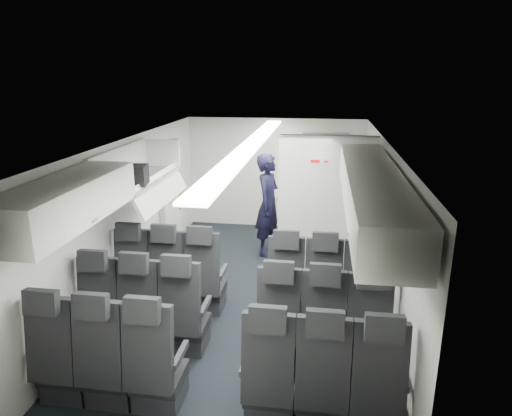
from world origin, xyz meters
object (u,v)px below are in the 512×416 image
(boarding_door, at_px, (171,196))
(flight_attendant, at_px, (269,205))
(seat_row_rear, at_px, (212,376))
(galley_unit, at_px, (324,185))
(carry_on_bag, at_px, (130,175))
(seat_row_front, at_px, (245,285))
(seat_row_mid, at_px, (231,323))

(boarding_door, distance_m, flight_attendant, 1.69)
(seat_row_rear, bearing_deg, galley_unit, 79.35)
(seat_row_rear, bearing_deg, boarding_door, 112.87)
(carry_on_bag, bearing_deg, seat_row_front, -3.30)
(galley_unit, xyz_separation_m, flight_attendant, (-0.90, -1.16, -0.09))
(galley_unit, xyz_separation_m, carry_on_bag, (-2.31, -3.37, 0.86))
(boarding_door, bearing_deg, galley_unit, 24.28)
(seat_row_front, bearing_deg, boarding_door, 128.16)
(flight_attendant, bearing_deg, seat_row_front, -167.92)
(seat_row_front, distance_m, seat_row_mid, 0.90)
(seat_row_mid, xyz_separation_m, boarding_door, (-1.64, 2.99, 0.55))
(seat_row_mid, height_order, flight_attendant, flight_attendant)
(seat_row_rear, distance_m, flight_attendant, 3.92)
(seat_row_rear, relative_size, galley_unit, 1.75)
(seat_row_mid, xyz_separation_m, seat_row_rear, (0.00, -0.90, 0.00))
(boarding_door, bearing_deg, seat_row_mid, -61.23)
(seat_row_rear, height_order, galley_unit, galley_unit)
(seat_row_front, bearing_deg, galley_unit, 73.72)
(galley_unit, distance_m, flight_attendant, 1.47)
(seat_row_rear, bearing_deg, seat_row_front, 90.00)
(seat_row_front, xyz_separation_m, boarding_door, (-1.64, 2.09, 0.55))
(seat_row_rear, xyz_separation_m, flight_attendant, (0.05, 3.90, 0.46))
(boarding_door, xyz_separation_m, flight_attendant, (1.68, 0.01, -0.09))
(seat_row_front, height_order, galley_unit, galley_unit)
(seat_row_mid, relative_size, carry_on_bag, 8.49)
(flight_attendant, relative_size, carry_on_bag, 4.40)
(galley_unit, height_order, flight_attendant, galley_unit)
(seat_row_mid, height_order, boarding_door, boarding_door)
(seat_row_front, relative_size, galley_unit, 1.75)
(seat_row_mid, distance_m, flight_attendant, 3.03)
(seat_row_front, relative_size, boarding_door, 1.79)
(boarding_door, bearing_deg, seat_row_front, -51.84)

